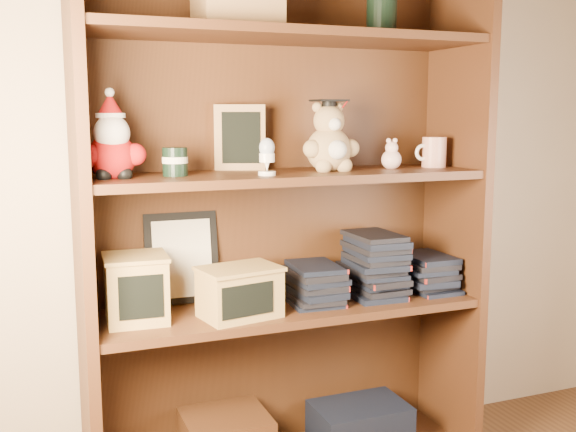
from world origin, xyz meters
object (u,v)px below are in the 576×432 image
treats_box (136,288)px  bookcase (281,227)px  teacher_mug (433,152)px  grad_teddy_bear (330,143)px

treats_box → bookcase: bearing=6.6°
teacher_mug → treats_box: (-0.95, -0.00, -0.35)m
bookcase → grad_teddy_bear: 0.29m
grad_teddy_bear → teacher_mug: bearing=1.0°
bookcase → treats_box: (-0.45, -0.05, -0.13)m
grad_teddy_bear → teacher_mug: (0.37, 0.01, -0.03)m
grad_teddy_bear → bookcase: bearing=156.7°
treats_box → teacher_mug: bearing=0.0°
teacher_mug → bookcase: bearing=174.2°
bookcase → treats_box: 0.47m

